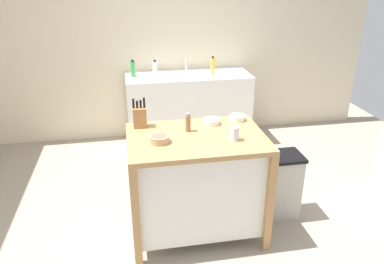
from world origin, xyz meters
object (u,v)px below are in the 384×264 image
at_px(bottle_dish_soap, 155,69).
at_px(bowl_stoneware_deep, 160,139).
at_px(bowl_ceramic_wide, 212,121).
at_px(knife_block, 140,117).
at_px(bowl_ceramic_small, 237,118).
at_px(bottle_spray_cleaner, 133,69).
at_px(pepper_grinder, 188,122).
at_px(drinking_cup, 235,134).
at_px(kitchen_island, 196,180).
at_px(bottle_hand_soap, 213,66).
at_px(sink_faucet, 186,64).
at_px(trash_bin, 279,185).

bearing_deg(bottle_dish_soap, bowl_stoneware_deep, -94.11).
bearing_deg(bowl_ceramic_wide, knife_block, 175.57).
xyz_separation_m(bowl_ceramic_small, bowl_stoneware_deep, (-0.72, -0.34, 0.00)).
bearing_deg(bowl_ceramic_wide, bottle_spray_cleaner, 110.05).
distance_m(pepper_grinder, bottle_dish_soap, 1.78).
bearing_deg(bottle_dish_soap, bowl_ceramic_wide, -78.39).
distance_m(knife_block, drinking_cup, 0.82).
height_order(bowl_stoneware_deep, pepper_grinder, pepper_grinder).
distance_m(knife_block, pepper_grinder, 0.42).
height_order(knife_block, bottle_spray_cleaner, knife_block).
relative_size(kitchen_island, bottle_hand_soap, 4.86).
bearing_deg(sink_faucet, trash_bin, -74.44).
bearing_deg(bowl_stoneware_deep, bowl_ceramic_small, 25.02).
relative_size(bowl_ceramic_wide, sink_faucet, 0.64).
bearing_deg(drinking_cup, bottle_hand_soap, 81.71).
relative_size(drinking_cup, trash_bin, 0.18).
relative_size(bowl_ceramic_small, bottle_spray_cleaner, 0.66).
xyz_separation_m(bowl_stoneware_deep, pepper_grinder, (0.25, 0.17, 0.05)).
bearing_deg(kitchen_island, knife_block, 147.33).
bearing_deg(bottle_hand_soap, bottle_spray_cleaner, 177.21).
height_order(trash_bin, sink_faucet, sink_faucet).
height_order(bowl_stoneware_deep, bottle_spray_cleaner, bottle_spray_cleaner).
relative_size(pepper_grinder, trash_bin, 0.26).
bearing_deg(bowl_ceramic_wide, trash_bin, -13.77).
bearing_deg(bottle_dish_soap, bowl_ceramic_small, -70.19).
bearing_deg(bottle_hand_soap, kitchen_island, -106.96).
height_order(bowl_ceramic_small, bottle_hand_soap, bottle_hand_soap).
bearing_deg(trash_bin, drinking_cup, -158.35).
relative_size(knife_block, drinking_cup, 2.26).
bearing_deg(bowl_ceramic_wide, bottle_dish_soap, 101.61).
distance_m(bowl_stoneware_deep, bottle_dish_soap, 1.95).
xyz_separation_m(trash_bin, bottle_dish_soap, (-0.95, 1.81, 0.69)).
distance_m(drinking_cup, bottle_spray_cleaner, 2.15).
height_order(bowl_ceramic_small, drinking_cup, drinking_cup).
bearing_deg(bottle_hand_soap, bottle_dish_soap, 177.45).
bearing_deg(bottle_dish_soap, bottle_spray_cleaner, 176.59).
bearing_deg(bowl_stoneware_deep, trash_bin, 7.38).
xyz_separation_m(bowl_ceramic_wide, trash_bin, (0.61, -0.15, -0.62)).
bearing_deg(bowl_ceramic_small, bottle_spray_cleaner, 117.59).
xyz_separation_m(kitchen_island, sink_faucet, (0.25, 2.01, 0.51)).
distance_m(bowl_ceramic_small, sink_faucet, 1.75).
bearing_deg(kitchen_island, pepper_grinder, 114.11).
bearing_deg(bottle_hand_soap, drinking_cup, -98.29).
xyz_separation_m(drinking_cup, trash_bin, (0.52, 0.20, -0.65)).
distance_m(knife_block, sink_faucet, 1.87).
bearing_deg(trash_bin, sink_faucet, 105.56).
bearing_deg(pepper_grinder, bowl_ceramic_wide, 27.65).
distance_m(bowl_ceramic_small, bottle_dish_soap, 1.71).
height_order(pepper_grinder, sink_faucet, sink_faucet).
xyz_separation_m(bottle_dish_soap, bottle_spray_cleaner, (-0.27, 0.02, 0.00)).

